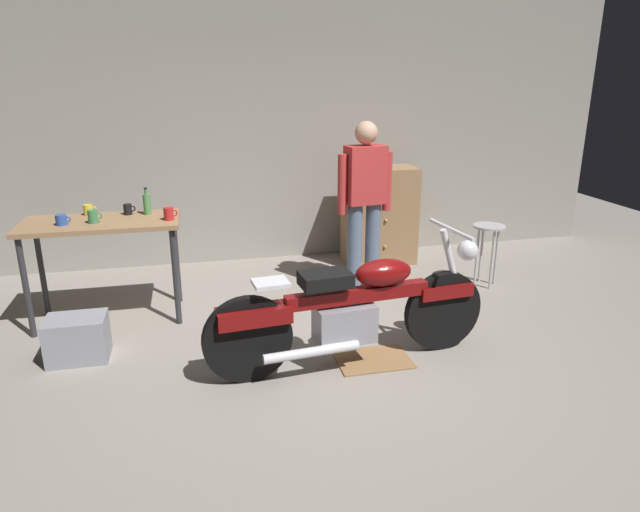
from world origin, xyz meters
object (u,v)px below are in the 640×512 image
(mug_red_diner, at_px, (169,214))
(mug_green_speckled, at_px, (93,217))
(storage_bin, at_px, (78,338))
(mug_yellow_tall, at_px, (88,210))
(motorcycle, at_px, (353,308))
(bottle, at_px, (147,204))
(shop_stool, at_px, (488,239))
(mug_black_matte, at_px, (128,209))
(wooden_dresser, at_px, (379,216))
(person_standing, at_px, (365,199))
(mug_blue_enamel, at_px, (61,220))

(mug_red_diner, distance_m, mug_green_speckled, 0.61)
(storage_bin, relative_size, mug_yellow_tall, 4.00)
(motorcycle, distance_m, bottle, 2.14)
(shop_stool, relative_size, mug_black_matte, 6.15)
(wooden_dresser, bearing_deg, person_standing, -119.26)
(mug_red_diner, relative_size, bottle, 0.48)
(motorcycle, height_order, mug_yellow_tall, motorcycle)
(bottle, bearing_deg, person_standing, 2.42)
(storage_bin, relative_size, mug_black_matte, 4.23)
(storage_bin, relative_size, mug_green_speckled, 3.83)
(mug_black_matte, bearing_deg, wooden_dresser, 17.03)
(person_standing, distance_m, mug_blue_enamel, 2.73)
(person_standing, relative_size, mug_yellow_tall, 15.18)
(storage_bin, xyz_separation_m, bottle, (0.53, 0.89, 0.83))
(motorcycle, height_order, shop_stool, motorcycle)
(mug_green_speckled, relative_size, mug_black_matte, 1.10)
(mug_yellow_tall, relative_size, mug_black_matte, 1.06)
(wooden_dresser, distance_m, mug_green_speckled, 3.10)
(shop_stool, bearing_deg, mug_green_speckled, -178.80)
(mug_red_diner, xyz_separation_m, mug_black_matte, (-0.36, 0.28, -0.01))
(shop_stool, relative_size, mug_red_diner, 5.48)
(motorcycle, relative_size, storage_bin, 4.97)
(motorcycle, distance_m, mug_black_matte, 2.27)
(wooden_dresser, relative_size, mug_red_diner, 9.42)
(person_standing, distance_m, mug_red_diner, 1.88)
(mug_red_diner, height_order, mug_yellow_tall, mug_red_diner)
(person_standing, relative_size, mug_green_speckled, 14.52)
(mug_green_speckled, bearing_deg, mug_yellow_tall, 105.18)
(person_standing, bearing_deg, motorcycle, 62.47)
(person_standing, distance_m, shop_stool, 1.34)
(wooden_dresser, relative_size, mug_black_matte, 10.56)
(shop_stool, distance_m, storage_bin, 3.91)
(storage_bin, bearing_deg, mug_red_diner, 41.38)
(mug_green_speckled, bearing_deg, storage_bin, -99.23)
(mug_red_diner, distance_m, mug_yellow_tall, 0.78)
(shop_stool, height_order, mug_green_speckled, mug_green_speckled)
(mug_black_matte, distance_m, bottle, 0.18)
(shop_stool, height_order, wooden_dresser, wooden_dresser)
(mug_blue_enamel, distance_m, bottle, 0.71)
(mug_yellow_tall, height_order, bottle, bottle)
(mug_yellow_tall, relative_size, bottle, 0.46)
(shop_stool, xyz_separation_m, storage_bin, (-3.82, -0.75, -0.33))
(wooden_dresser, bearing_deg, storage_bin, -150.03)
(shop_stool, bearing_deg, mug_red_diner, -177.94)
(storage_bin, bearing_deg, shop_stool, 11.08)
(motorcycle, relative_size, mug_blue_enamel, 18.30)
(bottle, bearing_deg, wooden_dresser, 18.77)
(motorcycle, bearing_deg, mug_black_matte, 133.08)
(motorcycle, distance_m, shop_stool, 2.21)
(motorcycle, bearing_deg, shop_stool, 29.97)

